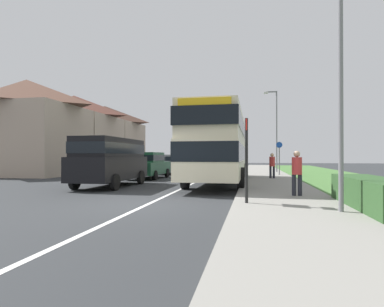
{
  "coord_description": "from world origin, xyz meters",
  "views": [
    {
      "loc": [
        3.17,
        -9.19,
        1.49
      ],
      "look_at": [
        0.57,
        4.27,
        1.6
      ],
      "focal_mm": 29.34,
      "sensor_mm": 36.0,
      "label": 1
    }
  ],
  "objects_px": {
    "double_decker_bus": "(220,144)",
    "pedestrian_at_stop": "(297,171)",
    "street_lamp_mid": "(275,126)",
    "parked_car_grey": "(172,163)",
    "parked_car_silver": "(184,162)",
    "pedestrian_walking_away": "(272,164)",
    "parked_car_dark_green": "(148,164)",
    "parked_van_black": "(111,158)",
    "bus_stop_sign": "(247,154)",
    "street_lamp_near": "(336,49)",
    "cycle_route_sign": "(279,157)"
  },
  "relations": [
    {
      "from": "double_decker_bus",
      "to": "street_lamp_mid",
      "type": "height_order",
      "value": "street_lamp_mid"
    },
    {
      "from": "parked_car_dark_green",
      "to": "bus_stop_sign",
      "type": "relative_size",
      "value": 1.73
    },
    {
      "from": "parked_van_black",
      "to": "pedestrian_walking_away",
      "type": "bearing_deg",
      "value": 35.74
    },
    {
      "from": "street_lamp_near",
      "to": "pedestrian_walking_away",
      "type": "bearing_deg",
      "value": 94.14
    },
    {
      "from": "double_decker_bus",
      "to": "street_lamp_mid",
      "type": "distance_m",
      "value": 11.83
    },
    {
      "from": "cycle_route_sign",
      "to": "double_decker_bus",
      "type": "bearing_deg",
      "value": -119.04
    },
    {
      "from": "cycle_route_sign",
      "to": "bus_stop_sign",
      "type": "bearing_deg",
      "value": -98.33
    },
    {
      "from": "parked_car_silver",
      "to": "bus_stop_sign",
      "type": "relative_size",
      "value": 1.52
    },
    {
      "from": "parked_car_dark_green",
      "to": "bus_stop_sign",
      "type": "height_order",
      "value": "bus_stop_sign"
    },
    {
      "from": "double_decker_bus",
      "to": "pedestrian_at_stop",
      "type": "distance_m",
      "value": 6.59
    },
    {
      "from": "pedestrian_at_stop",
      "to": "street_lamp_near",
      "type": "relative_size",
      "value": 0.23
    },
    {
      "from": "double_decker_bus",
      "to": "street_lamp_mid",
      "type": "relative_size",
      "value": 1.58
    },
    {
      "from": "parked_car_silver",
      "to": "pedestrian_walking_away",
      "type": "distance_m",
      "value": 13.17
    },
    {
      "from": "bus_stop_sign",
      "to": "street_lamp_mid",
      "type": "height_order",
      "value": "street_lamp_mid"
    },
    {
      "from": "pedestrian_walking_away",
      "to": "street_lamp_near",
      "type": "distance_m",
      "value": 12.12
    },
    {
      "from": "double_decker_bus",
      "to": "parked_car_silver",
      "type": "xyz_separation_m",
      "value": [
        -4.93,
        13.58,
        -1.21
      ]
    },
    {
      "from": "parked_car_grey",
      "to": "pedestrian_walking_away",
      "type": "bearing_deg",
      "value": -34.54
    },
    {
      "from": "parked_car_grey",
      "to": "cycle_route_sign",
      "type": "bearing_deg",
      "value": -12.05
    },
    {
      "from": "parked_car_dark_green",
      "to": "parked_car_silver",
      "type": "relative_size",
      "value": 1.14
    },
    {
      "from": "parked_car_grey",
      "to": "street_lamp_mid",
      "type": "height_order",
      "value": "street_lamp_mid"
    },
    {
      "from": "parked_car_dark_green",
      "to": "cycle_route_sign",
      "type": "distance_m",
      "value": 9.48
    },
    {
      "from": "parked_van_black",
      "to": "parked_car_silver",
      "type": "distance_m",
      "value": 16.32
    },
    {
      "from": "double_decker_bus",
      "to": "parked_car_grey",
      "type": "relative_size",
      "value": 2.46
    },
    {
      "from": "parked_car_dark_green",
      "to": "pedestrian_walking_away",
      "type": "bearing_deg",
      "value": 1.42
    },
    {
      "from": "pedestrian_walking_away",
      "to": "double_decker_bus",
      "type": "bearing_deg",
      "value": -134.27
    },
    {
      "from": "street_lamp_mid",
      "to": "pedestrian_at_stop",
      "type": "bearing_deg",
      "value": -91.52
    },
    {
      "from": "double_decker_bus",
      "to": "parked_car_silver",
      "type": "bearing_deg",
      "value": 109.94
    },
    {
      "from": "bus_stop_sign",
      "to": "cycle_route_sign",
      "type": "relative_size",
      "value": 1.03
    },
    {
      "from": "parked_van_black",
      "to": "pedestrian_walking_away",
      "type": "xyz_separation_m",
      "value": [
        7.97,
        5.74,
        -0.41
      ]
    },
    {
      "from": "parked_car_grey",
      "to": "pedestrian_at_stop",
      "type": "distance_m",
      "value": 16.21
    },
    {
      "from": "double_decker_bus",
      "to": "pedestrian_walking_away",
      "type": "bearing_deg",
      "value": 45.73
    },
    {
      "from": "pedestrian_walking_away",
      "to": "bus_stop_sign",
      "type": "height_order",
      "value": "bus_stop_sign"
    },
    {
      "from": "bus_stop_sign",
      "to": "street_lamp_mid",
      "type": "xyz_separation_m",
      "value": [
        2.12,
        18.7,
        2.57
      ]
    },
    {
      "from": "parked_car_dark_green",
      "to": "parked_car_grey",
      "type": "height_order",
      "value": "parked_car_dark_green"
    },
    {
      "from": "parked_car_dark_green",
      "to": "parked_car_silver",
      "type": "xyz_separation_m",
      "value": [
        0.11,
        10.77,
        -0.01
      ]
    },
    {
      "from": "street_lamp_mid",
      "to": "bus_stop_sign",
      "type": "bearing_deg",
      "value": -96.48
    },
    {
      "from": "parked_car_dark_green",
      "to": "parked_car_silver",
      "type": "height_order",
      "value": "parked_car_dark_green"
    },
    {
      "from": "parked_van_black",
      "to": "pedestrian_at_stop",
      "type": "distance_m",
      "value": 8.79
    },
    {
      "from": "bus_stop_sign",
      "to": "street_lamp_near",
      "type": "relative_size",
      "value": 0.36
    },
    {
      "from": "parked_car_grey",
      "to": "bus_stop_sign",
      "type": "xyz_separation_m",
      "value": [
        6.47,
        -16.04,
        0.65
      ]
    },
    {
      "from": "double_decker_bus",
      "to": "parked_van_black",
      "type": "height_order",
      "value": "double_decker_bus"
    },
    {
      "from": "parked_van_black",
      "to": "pedestrian_walking_away",
      "type": "height_order",
      "value": "parked_van_black"
    },
    {
      "from": "parked_car_grey",
      "to": "pedestrian_at_stop",
      "type": "xyz_separation_m",
      "value": [
        8.15,
        -14.02,
        0.09
      ]
    },
    {
      "from": "pedestrian_at_stop",
      "to": "bus_stop_sign",
      "type": "bearing_deg",
      "value": -129.74
    },
    {
      "from": "double_decker_bus",
      "to": "parked_car_grey",
      "type": "bearing_deg",
      "value": 120.23
    },
    {
      "from": "pedestrian_at_stop",
      "to": "cycle_route_sign",
      "type": "height_order",
      "value": "cycle_route_sign"
    },
    {
      "from": "parked_van_black",
      "to": "double_decker_bus",
      "type": "bearing_deg",
      "value": 28.44
    },
    {
      "from": "parked_car_dark_green",
      "to": "double_decker_bus",
      "type": "bearing_deg",
      "value": -29.17
    },
    {
      "from": "pedestrian_at_stop",
      "to": "cycle_route_sign",
      "type": "xyz_separation_m",
      "value": [
        0.4,
        12.19,
        0.45
      ]
    },
    {
      "from": "street_lamp_near",
      "to": "parked_car_silver",
      "type": "bearing_deg",
      "value": 111.39
    }
  ]
}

